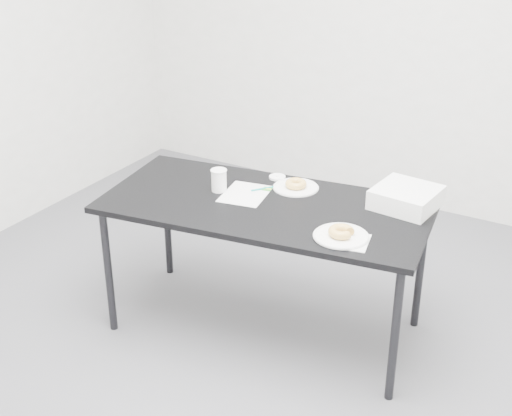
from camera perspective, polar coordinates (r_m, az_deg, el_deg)
The scene contains 14 objects.
floor at distance 3.65m, azimuth -1.09°, elevation -10.70°, with size 4.00×4.00×0.00m, color #515257.
wall_back at distance 4.84m, azimuth 11.49°, elevation 15.47°, with size 4.00×0.02×2.70m, color white.
table at distance 3.43m, azimuth 0.75°, elevation -0.43°, with size 1.64×0.94×0.71m.
scorecard at distance 3.50m, azimuth -0.85°, elevation 1.14°, with size 0.21×0.27×0.00m, color silver.
logo_patch at distance 3.55m, azimuth 0.90°, elevation 1.53°, with size 0.04×0.04×0.00m, color green.
pen at distance 3.55m, azimuth 0.54°, elevation 1.56°, with size 0.01×0.01×0.12m, color #0C8583.
napkin at distance 3.09m, azimuth 7.43°, elevation -2.62°, with size 0.17×0.17×0.00m, color silver.
plate_near at distance 3.12m, azimuth 6.82°, elevation -2.25°, with size 0.24×0.24×0.01m, color white.
donut_near at distance 3.11m, azimuth 6.84°, elevation -1.89°, with size 0.11×0.11×0.04m, color gold.
plate_far at distance 3.57m, azimuth 3.20°, elevation 1.64°, with size 0.23×0.23×0.01m, color white.
donut_far at distance 3.57m, azimuth 3.21°, elevation 1.95°, with size 0.11×0.11×0.04m, color gold.
coffee_cup at distance 3.52m, azimuth -2.98°, elevation 2.24°, with size 0.07×0.07×0.11m, color white.
cup_lid at distance 3.68m, azimuth 1.71°, elevation 2.48°, with size 0.09×0.09×0.01m, color white.
bakery_box at distance 3.43m, azimuth 11.93°, elevation 0.83°, with size 0.28×0.28×0.09m, color white.
Camera 1 is at (1.52, -2.52, 2.17)m, focal length 50.00 mm.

